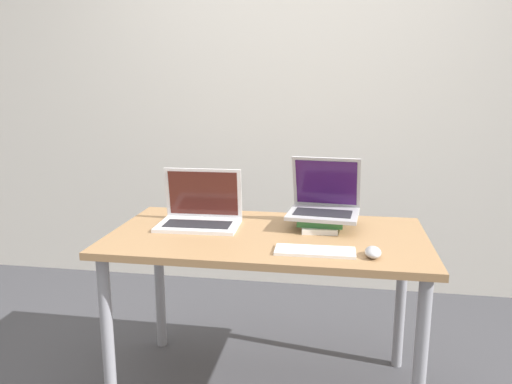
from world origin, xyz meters
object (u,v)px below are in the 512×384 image
Objects in this scene: laptop_on_books at (324,203)px; wireless_keyboard at (315,251)px; mouse at (373,252)px; book_stack at (320,221)px; laptop_left at (200,214)px.

wireless_keyboard is at bearing -93.21° from laptop_on_books.
mouse reaches higher than wireless_keyboard.
laptop_left is at bearing -173.84° from book_stack.
wireless_keyboard is (-0.01, -0.35, -0.02)m from book_stack.
book_stack reaches higher than mouse.
wireless_keyboard is at bearing -90.91° from book_stack.
laptop_left is at bearing 151.08° from wireless_keyboard.
book_stack is 2.67× the size of mouse.
laptop_on_books is (0.01, 0.01, 0.08)m from book_stack.
laptop_left is at bearing -172.83° from laptop_on_books.
mouse is at bearing -3.24° from wireless_keyboard.
book_stack is at bearing -142.12° from laptop_on_books.
book_stack is at bearing 6.16° from laptop_left.
wireless_keyboard is 0.21m from mouse.
book_stack reaches higher than wireless_keyboard.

